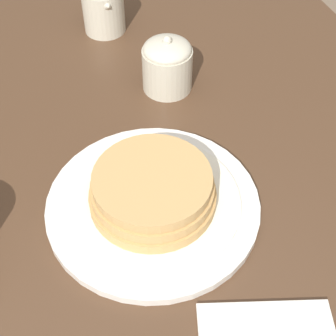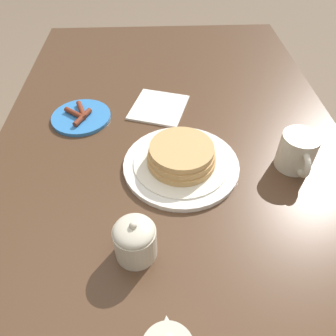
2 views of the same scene
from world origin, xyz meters
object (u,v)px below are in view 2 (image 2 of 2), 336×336
side_plate_bacon (81,117)px  sugar_bowl (135,239)px  coffee_mug (297,152)px  pancake_plate (181,160)px  napkin (159,107)px

side_plate_bacon → sugar_bowl: bearing=20.9°
coffee_mug → sugar_bowl: (0.21, -0.36, -0.00)m
sugar_bowl → side_plate_bacon: bearing=-159.1°
pancake_plate → napkin: bearing=-169.1°
napkin → side_plate_bacon: bearing=-79.6°
sugar_bowl → napkin: size_ratio=0.49×
sugar_bowl → napkin: bearing=173.4°
sugar_bowl → napkin: (-0.46, 0.05, -0.04)m
side_plate_bacon → napkin: (-0.04, 0.21, -0.00)m
side_plate_bacon → coffee_mug: 0.56m
sugar_bowl → coffee_mug: bearing=120.6°
pancake_plate → coffee_mug: size_ratio=2.36×
side_plate_bacon → sugar_bowl: sugar_bowl is taller
side_plate_bacon → sugar_bowl: (0.42, 0.16, 0.04)m
sugar_bowl → napkin: sugar_bowl is taller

